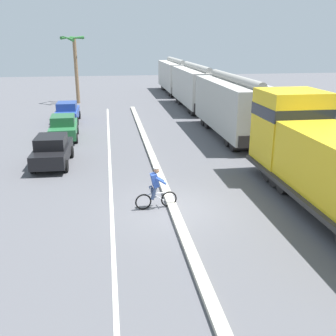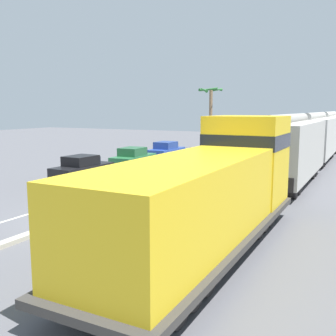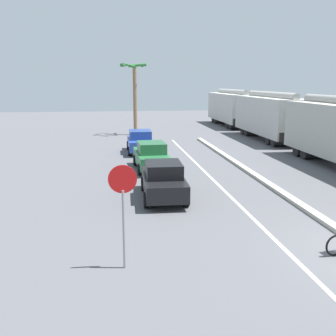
{
  "view_description": "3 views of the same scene",
  "coord_description": "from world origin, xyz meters",
  "px_view_note": "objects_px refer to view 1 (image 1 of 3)",
  "views": [
    {
      "loc": [
        -2.35,
        -14.18,
        6.45
      ],
      "look_at": [
        0.09,
        1.75,
        1.13
      ],
      "focal_mm": 42.0,
      "sensor_mm": 36.0,
      "label": 1
    },
    {
      "loc": [
        10.5,
        -12.26,
        4.47
      ],
      "look_at": [
        2.76,
        2.52,
        1.96
      ],
      "focal_mm": 42.0,
      "sensor_mm": 36.0,
      "label": 2
    },
    {
      "loc": [
        -7.44,
        -9.84,
        4.98
      ],
      "look_at": [
        -4.92,
        8.47,
        0.93
      ],
      "focal_mm": 42.0,
      "sensor_mm": 36.0,
      "label": 3
    }
  ],
  "objects_px": {
    "hopper_car_middle": "(196,87)",
    "hopper_car_trailing": "(175,76)",
    "locomotive": "(328,164)",
    "parked_car_green": "(64,127)",
    "hopper_car_lead": "(233,106)",
    "parked_car_black": "(52,150)",
    "parked_car_blue": "(67,112)",
    "cyclist": "(156,189)",
    "palm_tree_near": "(75,54)"
  },
  "relations": [
    {
      "from": "hopper_car_lead",
      "to": "hopper_car_middle",
      "type": "bearing_deg",
      "value": 90.0
    },
    {
      "from": "hopper_car_middle",
      "to": "parked_car_green",
      "type": "relative_size",
      "value": 2.48
    },
    {
      "from": "locomotive",
      "to": "parked_car_blue",
      "type": "relative_size",
      "value": 2.76
    },
    {
      "from": "locomotive",
      "to": "cyclist",
      "type": "xyz_separation_m",
      "value": [
        -6.73,
        0.78,
        -0.98
      ]
    },
    {
      "from": "hopper_car_lead",
      "to": "parked_car_blue",
      "type": "height_order",
      "value": "hopper_car_lead"
    },
    {
      "from": "hopper_car_lead",
      "to": "parked_car_blue",
      "type": "xyz_separation_m",
      "value": [
        -11.69,
        6.67,
        -1.26
      ]
    },
    {
      "from": "hopper_car_lead",
      "to": "parked_car_black",
      "type": "relative_size",
      "value": 2.5
    },
    {
      "from": "hopper_car_trailing",
      "to": "cyclist",
      "type": "distance_m",
      "value": 35.24
    },
    {
      "from": "hopper_car_lead",
      "to": "parked_car_black",
      "type": "bearing_deg",
      "value": -156.79
    },
    {
      "from": "hopper_car_trailing",
      "to": "parked_car_blue",
      "type": "height_order",
      "value": "hopper_car_trailing"
    },
    {
      "from": "locomotive",
      "to": "hopper_car_lead",
      "type": "bearing_deg",
      "value": 90.0
    },
    {
      "from": "locomotive",
      "to": "hopper_car_middle",
      "type": "distance_m",
      "value": 23.76
    },
    {
      "from": "locomotive",
      "to": "parked_car_blue",
      "type": "distance_m",
      "value": 22.18
    },
    {
      "from": "parked_car_blue",
      "to": "cyclist",
      "type": "xyz_separation_m",
      "value": [
        4.96,
        -18.05,
        0.0
      ]
    },
    {
      "from": "hopper_car_trailing",
      "to": "palm_tree_near",
      "type": "bearing_deg",
      "value": -150.02
    },
    {
      "from": "hopper_car_middle",
      "to": "palm_tree_near",
      "type": "xyz_separation_m",
      "value": [
        -11.47,
        4.98,
        2.88
      ]
    },
    {
      "from": "hopper_car_lead",
      "to": "parked_car_green",
      "type": "bearing_deg",
      "value": 175.58
    },
    {
      "from": "locomotive",
      "to": "palm_tree_near",
      "type": "distance_m",
      "value": 31.1
    },
    {
      "from": "parked_car_black",
      "to": "cyclist",
      "type": "bearing_deg",
      "value": -53.75
    },
    {
      "from": "hopper_car_trailing",
      "to": "parked_car_blue",
      "type": "bearing_deg",
      "value": -125.27
    },
    {
      "from": "hopper_car_middle",
      "to": "parked_car_green",
      "type": "distance_m",
      "value": 15.72
    },
    {
      "from": "hopper_car_lead",
      "to": "hopper_car_middle",
      "type": "relative_size",
      "value": 1.0
    },
    {
      "from": "hopper_car_middle",
      "to": "parked_car_black",
      "type": "relative_size",
      "value": 2.5
    },
    {
      "from": "hopper_car_lead",
      "to": "palm_tree_near",
      "type": "distance_m",
      "value": 20.37
    },
    {
      "from": "hopper_car_middle",
      "to": "palm_tree_near",
      "type": "bearing_deg",
      "value": 156.53
    },
    {
      "from": "hopper_car_lead",
      "to": "parked_car_blue",
      "type": "bearing_deg",
      "value": 150.29
    },
    {
      "from": "hopper_car_lead",
      "to": "parked_car_black",
      "type": "height_order",
      "value": "hopper_car_lead"
    },
    {
      "from": "cyclist",
      "to": "hopper_car_trailing",
      "type": "bearing_deg",
      "value": 78.99
    },
    {
      "from": "parked_car_green",
      "to": "locomotive",
      "type": "bearing_deg",
      "value": -48.75
    },
    {
      "from": "hopper_car_trailing",
      "to": "parked_car_black",
      "type": "relative_size",
      "value": 2.5
    },
    {
      "from": "parked_car_blue",
      "to": "palm_tree_near",
      "type": "height_order",
      "value": "palm_tree_near"
    },
    {
      "from": "parked_car_blue",
      "to": "cyclist",
      "type": "bearing_deg",
      "value": -74.63
    },
    {
      "from": "locomotive",
      "to": "parked_car_green",
      "type": "xyz_separation_m",
      "value": [
        -11.44,
        13.04,
        -0.98
      ]
    },
    {
      "from": "hopper_car_trailing",
      "to": "parked_car_green",
      "type": "xyz_separation_m",
      "value": [
        -11.44,
        -22.32,
        -1.26
      ]
    },
    {
      "from": "hopper_car_lead",
      "to": "parked_car_green",
      "type": "relative_size",
      "value": 2.48
    },
    {
      "from": "locomotive",
      "to": "parked_car_blue",
      "type": "xyz_separation_m",
      "value": [
        -11.69,
        18.83,
        -0.98
      ]
    },
    {
      "from": "hopper_car_trailing",
      "to": "hopper_car_middle",
      "type": "bearing_deg",
      "value": -90.0
    },
    {
      "from": "hopper_car_middle",
      "to": "parked_car_blue",
      "type": "xyz_separation_m",
      "value": [
        -11.69,
        -4.93,
        -1.26
      ]
    },
    {
      "from": "parked_car_green",
      "to": "parked_car_blue",
      "type": "bearing_deg",
      "value": 92.52
    },
    {
      "from": "cyclist",
      "to": "palm_tree_near",
      "type": "relative_size",
      "value": 0.25
    },
    {
      "from": "hopper_car_middle",
      "to": "palm_tree_near",
      "type": "distance_m",
      "value": 12.84
    },
    {
      "from": "hopper_car_middle",
      "to": "parked_car_black",
      "type": "bearing_deg",
      "value": -124.77
    },
    {
      "from": "hopper_car_lead",
      "to": "hopper_car_trailing",
      "type": "relative_size",
      "value": 1.0
    },
    {
      "from": "hopper_car_middle",
      "to": "hopper_car_trailing",
      "type": "distance_m",
      "value": 11.6
    },
    {
      "from": "hopper_car_middle",
      "to": "parked_car_black",
      "type": "xyz_separation_m",
      "value": [
        -11.46,
        -16.51,
        -1.26
      ]
    },
    {
      "from": "hopper_car_trailing",
      "to": "parked_car_blue",
      "type": "xyz_separation_m",
      "value": [
        -11.69,
        -16.53,
        -1.26
      ]
    },
    {
      "from": "hopper_car_trailing",
      "to": "parked_car_green",
      "type": "relative_size",
      "value": 2.48
    },
    {
      "from": "parked_car_green",
      "to": "hopper_car_trailing",
      "type": "bearing_deg",
      "value": 62.87
    },
    {
      "from": "hopper_car_lead",
      "to": "hopper_car_trailing",
      "type": "bearing_deg",
      "value": 90.0
    },
    {
      "from": "parked_car_black",
      "to": "parked_car_green",
      "type": "height_order",
      "value": "same"
    }
  ]
}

